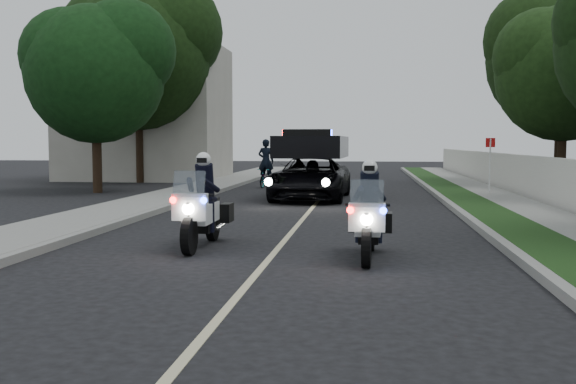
% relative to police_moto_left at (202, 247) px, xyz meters
% --- Properties ---
extents(ground, '(120.00, 120.00, 0.00)m').
position_rel_police_moto_left_xyz_m(ground, '(1.42, -4.27, 0.00)').
color(ground, black).
rests_on(ground, ground).
extents(curb_right, '(0.20, 60.00, 0.15)m').
position_rel_police_moto_left_xyz_m(curb_right, '(5.52, 5.73, 0.07)').
color(curb_right, gray).
rests_on(curb_right, ground).
extents(grass_verge, '(1.20, 60.00, 0.16)m').
position_rel_police_moto_left_xyz_m(grass_verge, '(6.22, 5.73, 0.08)').
color(grass_verge, '#193814').
rests_on(grass_verge, ground).
extents(sidewalk_right, '(1.40, 60.00, 0.16)m').
position_rel_police_moto_left_xyz_m(sidewalk_right, '(7.52, 5.73, 0.08)').
color(sidewalk_right, gray).
rests_on(sidewalk_right, ground).
extents(curb_left, '(0.20, 60.00, 0.15)m').
position_rel_police_moto_left_xyz_m(curb_left, '(-2.68, 5.73, 0.07)').
color(curb_left, gray).
rests_on(curb_left, ground).
extents(sidewalk_left, '(2.00, 60.00, 0.16)m').
position_rel_police_moto_left_xyz_m(sidewalk_left, '(-3.78, 5.73, 0.08)').
color(sidewalk_left, gray).
rests_on(sidewalk_left, ground).
extents(building_far, '(8.00, 6.00, 7.00)m').
position_rel_police_moto_left_xyz_m(building_far, '(-8.58, 21.73, 3.50)').
color(building_far, '#A8A396').
rests_on(building_far, ground).
extents(lane_marking, '(0.12, 50.00, 0.01)m').
position_rel_police_moto_left_xyz_m(lane_marking, '(1.42, 5.73, 0.00)').
color(lane_marking, '#BFB78C').
rests_on(lane_marking, ground).
extents(police_moto_left, '(0.73, 2.09, 1.77)m').
position_rel_police_moto_left_xyz_m(police_moto_left, '(0.00, 0.00, 0.00)').
color(police_moto_left, white).
rests_on(police_moto_left, ground).
extents(police_moto_right, '(0.77, 1.99, 1.66)m').
position_rel_police_moto_left_xyz_m(police_moto_right, '(3.07, -0.82, 0.00)').
color(police_moto_right, white).
rests_on(police_moto_right, ground).
extents(police_suv, '(2.63, 5.33, 2.54)m').
position_rel_police_moto_left_xyz_m(police_suv, '(1.12, 10.42, 0.00)').
color(police_suv, black).
rests_on(police_suv, ground).
extents(bicycle, '(0.74, 1.60, 0.81)m').
position_rel_police_moto_left_xyz_m(bicycle, '(-1.33, 16.12, 0.00)').
color(bicycle, black).
rests_on(bicycle, ground).
extents(cyclist, '(0.74, 0.54, 1.89)m').
position_rel_police_moto_left_xyz_m(cyclist, '(-1.33, 16.12, 0.00)').
color(cyclist, black).
rests_on(cyclist, ground).
extents(sign_post, '(0.35, 0.35, 2.18)m').
position_rel_police_moto_left_xyz_m(sign_post, '(7.42, 12.42, 0.00)').
color(sign_post, '#BA0D0D').
rests_on(sign_post, ground).
extents(tree_right_d, '(6.23, 6.23, 9.20)m').
position_rel_police_moto_left_xyz_m(tree_right_d, '(10.95, 16.18, 0.00)').
color(tree_right_d, '#1D3B13').
rests_on(tree_right_d, ground).
extents(tree_right_e, '(7.68, 7.68, 11.13)m').
position_rel_police_moto_left_xyz_m(tree_right_e, '(11.71, 19.38, 0.00)').
color(tree_right_e, black).
rests_on(tree_right_e, ground).
extents(tree_left_near, '(5.33, 5.33, 8.82)m').
position_rel_police_moto_left_xyz_m(tree_left_near, '(-7.34, 12.36, 0.00)').
color(tree_left_near, '#123712').
rests_on(tree_left_near, ground).
extents(tree_left_far, '(7.25, 7.25, 11.71)m').
position_rel_police_moto_left_xyz_m(tree_left_far, '(-7.92, 18.74, 0.00)').
color(tree_left_far, black).
rests_on(tree_left_far, ground).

